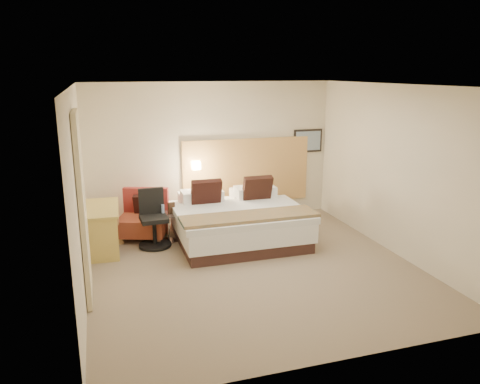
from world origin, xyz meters
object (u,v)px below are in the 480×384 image
object	(u,v)px
lounge_chair	(144,219)
side_table	(169,226)
desk_chair	(154,223)
desk	(103,216)
bed	(237,220)

from	to	relation	value
lounge_chair	side_table	xyz separation A→B (m)	(0.38, -0.35, -0.06)
lounge_chair	desk_chair	world-z (taller)	desk_chair
side_table	desk	xyz separation A→B (m)	(-1.07, -0.09, 0.30)
side_table	desk_chair	size ratio (longest dim) A/B	0.58
bed	desk_chair	xyz separation A→B (m)	(-1.43, 0.11, 0.05)
side_table	desk	bearing A→B (deg)	-175.34
desk	desk_chair	distance (m)	0.83
desk	desk_chair	size ratio (longest dim) A/B	1.25
desk_chair	bed	bearing A→B (deg)	-4.39
lounge_chair	desk	bearing A→B (deg)	-147.51
lounge_chair	desk	world-z (taller)	lounge_chair
bed	lounge_chair	bearing A→B (deg)	158.95
desk	lounge_chair	bearing A→B (deg)	32.49
desk	side_table	bearing A→B (deg)	4.66
side_table	desk	size ratio (longest dim) A/B	0.46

